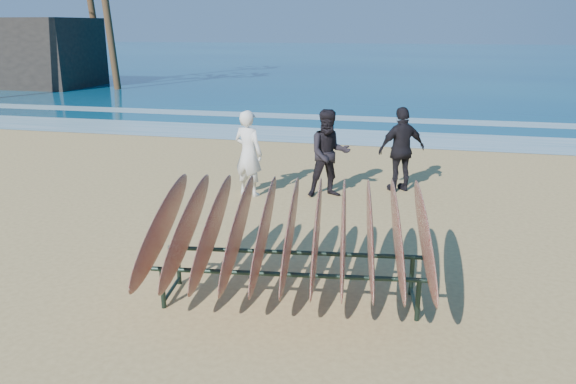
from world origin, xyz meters
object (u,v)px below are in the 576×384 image
Objects in this scene: surfboard_rack at (290,232)px; person_white at (248,153)px; person_dark_a at (329,154)px; person_dark_b at (402,150)px; building at (18,52)px.

surfboard_rack is 2.05× the size of person_white.
person_dark_a is (1.54, 0.27, 0.01)m from person_white.
person_white is 0.99× the size of person_dark_b.
person_white reaches higher than surfboard_rack.
person_dark_a is (-0.24, 4.44, -0.05)m from surfboard_rack.
surfboard_rack is 2.02× the size of person_dark_a.
person_dark_b is 0.21× the size of building.
building reaches higher than person_dark_b.
building is (-20.11, 21.37, 0.91)m from surfboard_rack.
person_white is at bearing 105.94° from surfboard_rack.
person_dark_b is at bearing 6.43° from person_dark_a.
building is at bearing 126.09° from surfboard_rack.
surfboard_rack is at bearing -108.17° from person_dark_a.
person_white is 0.21× the size of building.
surfboard_rack is 2.02× the size of person_dark_b.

